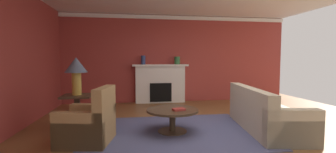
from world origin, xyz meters
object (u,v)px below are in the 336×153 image
object	(u,v)px
vase_mantel_right	(177,60)
side_table	(77,110)
sofa	(264,115)
coffee_table	(172,115)
table_lamp	(76,69)
vase_mantel_left	(143,60)
fireplace	(160,85)
armchair_near_window	(89,125)

from	to	relation	value
vase_mantel_right	side_table	bearing A→B (deg)	-134.05
sofa	coffee_table	size ratio (longest dim) A/B	2.21
table_lamp	vase_mantel_right	world-z (taller)	vase_mantel_right
vase_mantel_left	vase_mantel_right	world-z (taller)	vase_mantel_left
vase_mantel_right	table_lamp	bearing A→B (deg)	-134.05
table_lamp	fireplace	bearing A→B (deg)	53.30
armchair_near_window	table_lamp	xyz separation A→B (m)	(-0.36, 0.83, 0.92)
fireplace	armchair_near_window	xyz separation A→B (m)	(-1.64, -3.53, -0.28)
fireplace	vase_mantel_right	xyz separation A→B (m)	(0.55, -0.05, 0.79)
sofa	armchair_near_window	world-z (taller)	armchair_near_window
side_table	coffee_table	bearing A→B (deg)	-14.25
coffee_table	side_table	size ratio (longest dim) A/B	1.43
side_table	vase_mantel_right	bearing A→B (deg)	45.95
sofa	armchair_near_window	bearing A→B (deg)	-176.10
armchair_near_window	table_lamp	distance (m)	1.29
sofa	table_lamp	bearing A→B (deg)	170.67
vase_mantel_left	sofa	bearing A→B (deg)	-55.42
table_lamp	vase_mantel_left	size ratio (longest dim) A/B	2.67
fireplace	armchair_near_window	bearing A→B (deg)	-115.00
side_table	vase_mantel_right	distance (m)	3.80
sofa	side_table	world-z (taller)	sofa
sofa	coffee_table	xyz separation A→B (m)	(-1.84, 0.14, 0.04)
fireplace	vase_mantel_left	world-z (taller)	vase_mantel_left
table_lamp	vase_mantel_left	xyz separation A→B (m)	(1.46, 2.64, 0.16)
fireplace	vase_mantel_left	distance (m)	0.97
coffee_table	vase_mantel_right	distance (m)	3.36
sofa	side_table	distance (m)	3.75
sofa	vase_mantel_right	world-z (taller)	vase_mantel_right
armchair_near_window	coffee_table	distance (m)	1.54
coffee_table	table_lamp	size ratio (longest dim) A/B	1.33
sofa	coffee_table	distance (m)	1.85
sofa	vase_mantel_left	xyz separation A→B (m)	(-2.24, 3.25, 1.09)
armchair_near_window	side_table	distance (m)	0.91
side_table	vase_mantel_left	size ratio (longest dim) A/B	2.50
sofa	vase_mantel_right	xyz separation A→B (m)	(-1.14, 3.25, 1.08)
armchair_near_window	fireplace	bearing A→B (deg)	65.00
armchair_near_window	vase_mantel_left	xyz separation A→B (m)	(1.09, 3.48, 1.08)
vase_mantel_right	fireplace	bearing A→B (deg)	174.84
side_table	sofa	bearing A→B (deg)	-9.33
side_table	table_lamp	world-z (taller)	table_lamp
fireplace	table_lamp	size ratio (longest dim) A/B	2.40
sofa	vase_mantel_right	size ratio (longest dim) A/B	8.73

